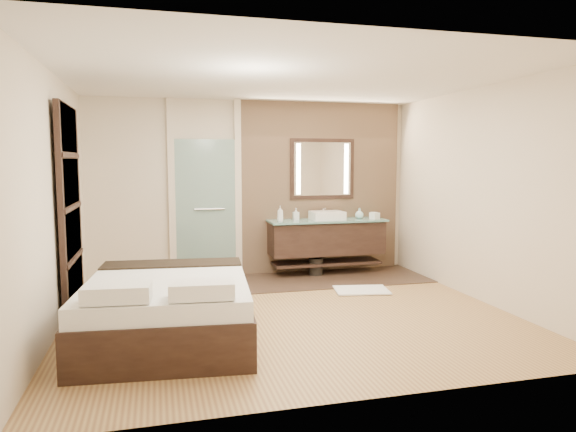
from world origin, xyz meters
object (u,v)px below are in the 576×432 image
object	(u,v)px
mirror_unit	(322,169)
waste_bin	(316,267)
vanity	(327,237)
bed	(168,309)

from	to	relation	value
mirror_unit	waste_bin	xyz separation A→B (m)	(-0.19, -0.31, -1.51)
vanity	mirror_unit	xyz separation A→B (m)	(0.00, 0.24, 1.07)
bed	waste_bin	distance (m)	3.32
mirror_unit	waste_bin	distance (m)	1.56
vanity	waste_bin	world-z (taller)	vanity
vanity	mirror_unit	world-z (taller)	mirror_unit
waste_bin	vanity	bearing A→B (deg)	19.23
vanity	waste_bin	distance (m)	0.49
bed	waste_bin	bearing A→B (deg)	51.71
bed	waste_bin	xyz separation A→B (m)	(2.29, 2.40, -0.18)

